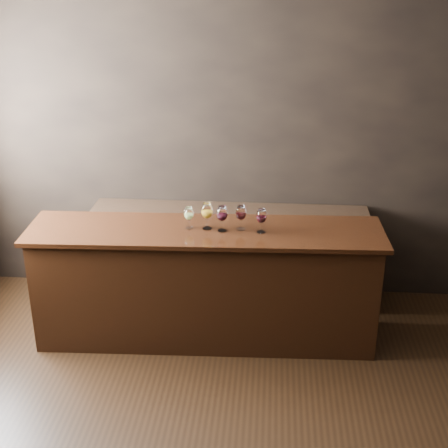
# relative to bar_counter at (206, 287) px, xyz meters

# --- Properties ---
(room_shell) EXTENTS (5.02, 4.52, 2.81)m
(room_shell) POSITION_rel_bar_counter_xyz_m (-0.04, -1.25, 1.34)
(room_shell) COLOR black
(room_shell) RESTS_ON ground
(bar_counter) EXTENTS (2.72, 0.68, 0.95)m
(bar_counter) POSITION_rel_bar_counter_xyz_m (0.00, 0.00, 0.00)
(bar_counter) COLOR black
(bar_counter) RESTS_ON ground
(bar_top) EXTENTS (2.81, 0.75, 0.04)m
(bar_top) POSITION_rel_bar_counter_xyz_m (0.00, 0.00, 0.49)
(bar_top) COLOR black
(bar_top) RESTS_ON bar_counter
(back_bar_shelf) EXTENTS (2.45, 0.40, 0.88)m
(back_bar_shelf) POSITION_rel_bar_counter_xyz_m (0.14, 0.66, -0.03)
(back_bar_shelf) COLOR black
(back_bar_shelf) RESTS_ON ground
(glass_white) EXTENTS (0.07, 0.07, 0.18)m
(glass_white) POSITION_rel_bar_counter_xyz_m (-0.13, 0.02, 0.63)
(glass_white) COLOR white
(glass_white) RESTS_ON bar_top
(glass_amber) EXTENTS (0.09, 0.09, 0.21)m
(glass_amber) POSITION_rel_bar_counter_xyz_m (0.02, 0.02, 0.65)
(glass_amber) COLOR white
(glass_amber) RESTS_ON bar_top
(glass_red_a) EXTENTS (0.09, 0.09, 0.21)m
(glass_red_a) POSITION_rel_bar_counter_xyz_m (0.14, -0.01, 0.65)
(glass_red_a) COLOR white
(glass_red_a) RESTS_ON bar_top
(glass_red_b) EXTENTS (0.08, 0.08, 0.20)m
(glass_red_b) POSITION_rel_bar_counter_xyz_m (0.28, 0.03, 0.64)
(glass_red_b) COLOR white
(glass_red_b) RESTS_ON bar_top
(glass_red_c) EXTENTS (0.08, 0.08, 0.19)m
(glass_red_c) POSITION_rel_bar_counter_xyz_m (0.44, -0.02, 0.64)
(glass_red_c) COLOR white
(glass_red_c) RESTS_ON bar_top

